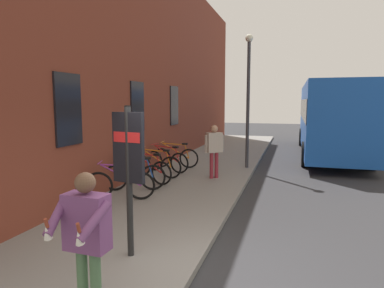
# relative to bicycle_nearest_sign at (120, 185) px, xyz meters

# --- Properties ---
(ground) EXTENTS (60.00, 60.00, 0.00)m
(ground) POSITION_rel_bicycle_nearest_sign_xyz_m (3.03, -3.78, -0.51)
(ground) COLOR #2D2D30
(sidewalk_pavement) EXTENTS (24.00, 3.50, 0.12)m
(sidewalk_pavement) POSITION_rel_bicycle_nearest_sign_xyz_m (5.03, -1.03, -0.45)
(sidewalk_pavement) COLOR gray
(sidewalk_pavement) RESTS_ON ground
(station_facade) EXTENTS (22.00, 0.65, 8.06)m
(station_facade) POSITION_rel_bicycle_nearest_sign_xyz_m (6.02, 1.02, 3.52)
(station_facade) COLOR brown
(station_facade) RESTS_ON ground
(bicycle_nearest_sign) EXTENTS (0.70, 1.70, 0.97)m
(bicycle_nearest_sign) POSITION_rel_bicycle_nearest_sign_xyz_m (0.00, 0.00, 0.00)
(bicycle_nearest_sign) COLOR black
(bicycle_nearest_sign) RESTS_ON sidewalk_pavement
(bicycle_end_of_row) EXTENTS (0.72, 1.68, 0.97)m
(bicycle_end_of_row) POSITION_rel_bicycle_nearest_sign_xyz_m (0.94, 0.08, -0.00)
(bicycle_end_of_row) COLOR black
(bicycle_end_of_row) RESTS_ON sidewalk_pavement
(bicycle_far_end) EXTENTS (0.55, 1.74, 0.97)m
(bicycle_far_end) POSITION_rel_bicycle_nearest_sign_xyz_m (1.81, 0.08, -0.00)
(bicycle_far_end) COLOR black
(bicycle_far_end) RESTS_ON sidewalk_pavement
(bicycle_mid_rack) EXTENTS (0.48, 1.77, 0.97)m
(bicycle_mid_rack) POSITION_rel_bicycle_nearest_sign_xyz_m (2.60, 0.12, -0.00)
(bicycle_mid_rack) COLOR black
(bicycle_mid_rack) RESTS_ON sidewalk_pavement
(bicycle_beside_lamp) EXTENTS (0.53, 1.75, 0.97)m
(bicycle_beside_lamp) POSITION_rel_bicycle_nearest_sign_xyz_m (3.52, 0.10, 0.00)
(bicycle_beside_lamp) COLOR black
(bicycle_beside_lamp) RESTS_ON sidewalk_pavement
(bicycle_by_door) EXTENTS (0.48, 1.77, 0.97)m
(bicycle_by_door) POSITION_rel_bicycle_nearest_sign_xyz_m (4.35, 0.07, 0.00)
(bicycle_by_door) COLOR black
(bicycle_by_door) RESTS_ON sidewalk_pavement
(transit_info_sign) EXTENTS (0.18, 0.56, 2.40)m
(transit_info_sign) POSITION_rel_bicycle_nearest_sign_xyz_m (-2.73, -1.66, 1.21)
(transit_info_sign) COLOR black
(transit_info_sign) RESTS_ON sidewalk_pavement
(city_bus) EXTENTS (10.50, 2.65, 3.35)m
(city_bus) POSITION_rel_bicycle_nearest_sign_xyz_m (9.94, -5.78, 1.41)
(city_bus) COLOR #1951B2
(city_bus) RESTS_ON ground
(pedestrian_near_bus) EXTENTS (0.49, 0.54, 1.71)m
(pedestrian_near_bus) POSITION_rel_bicycle_nearest_sign_xyz_m (3.06, -1.70, 0.65)
(pedestrian_near_bus) COLOR maroon
(pedestrian_near_bus) RESTS_ON sidewalk_pavement
(tourist_with_hotdogs) EXTENTS (0.59, 0.66, 1.71)m
(tourist_with_hotdogs) POSITION_rel_bicycle_nearest_sign_xyz_m (-4.38, -1.97, 0.67)
(tourist_with_hotdogs) COLOR #4C724C
(tourist_with_hotdogs) RESTS_ON sidewalk_pavement
(street_lamp) EXTENTS (0.28, 0.28, 4.84)m
(street_lamp) POSITION_rel_bicycle_nearest_sign_xyz_m (5.14, -2.48, 2.50)
(street_lamp) COLOR #333338
(street_lamp) RESTS_ON sidewalk_pavement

